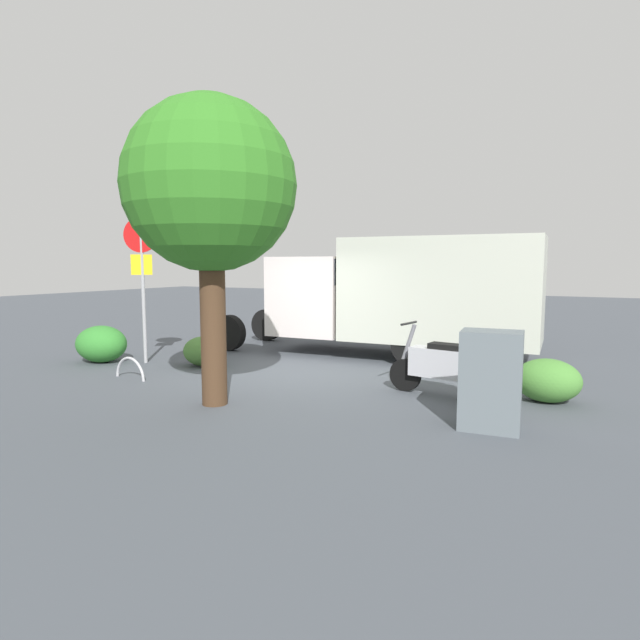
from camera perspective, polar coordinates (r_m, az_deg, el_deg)
ground_plane at (r=10.35m, az=-3.69°, el=-6.01°), size 60.00×60.00×0.00m
box_truck_near at (r=12.26m, az=8.71°, el=3.18°), size 7.81×2.53×2.76m
motorcycle at (r=8.80m, az=13.23°, el=-4.89°), size 1.81×0.61×1.20m
stop_sign at (r=11.99m, az=-18.96°, el=5.57°), size 0.71×0.33×3.19m
street_tree at (r=8.19m, az=-11.97°, el=13.99°), size 2.60×2.60×4.66m
utility_cabinet at (r=7.24m, az=18.23°, el=-6.31°), size 0.82×0.62×1.32m
bike_rack_hoop at (r=10.62m, az=-20.11°, el=-6.07°), size 0.85×0.15×0.85m
shrub_near_sign at (r=11.42m, az=-12.64°, el=-3.36°), size 0.93×0.76×0.64m
shrub_mid_verge at (r=12.55m, az=-22.88°, el=-2.44°), size 1.20×0.98×0.82m
shrub_by_tree at (r=9.03m, az=23.71°, el=-6.09°), size 1.01×0.83×0.69m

